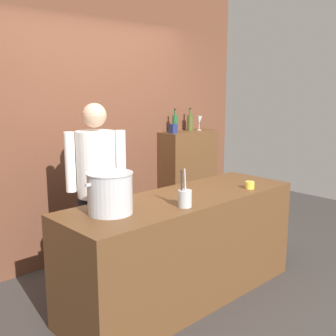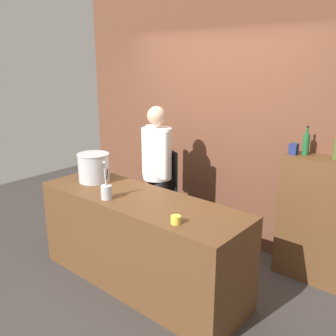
{
  "view_description": "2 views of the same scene",
  "coord_description": "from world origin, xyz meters",
  "px_view_note": "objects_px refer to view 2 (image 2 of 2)",
  "views": [
    {
      "loc": [
        -2.34,
        -2.29,
        1.79
      ],
      "look_at": [
        0.17,
        0.38,
        1.06
      ],
      "focal_mm": 43.68,
      "sensor_mm": 36.0,
      "label": 1
    },
    {
      "loc": [
        2.29,
        -2.27,
        2.14
      ],
      "look_at": [
        0.0,
        0.41,
        1.1
      ],
      "focal_mm": 39.22,
      "sensor_mm": 36.0,
      "label": 2
    }
  ],
  "objects_px": {
    "chef": "(157,167)",
    "spice_tin_navy": "(294,149)",
    "butter_jar": "(176,220)",
    "wine_bottle_green": "(306,144)",
    "stockpot_large": "(94,167)",
    "utensil_crock": "(106,192)"
  },
  "relations": [
    {
      "from": "wine_bottle_green",
      "to": "spice_tin_navy",
      "type": "xyz_separation_m",
      "value": [
        -0.09,
        -0.06,
        -0.05
      ]
    },
    {
      "from": "stockpot_large",
      "to": "butter_jar",
      "type": "relative_size",
      "value": 4.74
    },
    {
      "from": "wine_bottle_green",
      "to": "stockpot_large",
      "type": "bearing_deg",
      "value": -146.87
    },
    {
      "from": "butter_jar",
      "to": "wine_bottle_green",
      "type": "distance_m",
      "value": 1.55
    },
    {
      "from": "stockpot_large",
      "to": "spice_tin_navy",
      "type": "height_order",
      "value": "spice_tin_navy"
    },
    {
      "from": "wine_bottle_green",
      "to": "spice_tin_navy",
      "type": "bearing_deg",
      "value": -146.37
    },
    {
      "from": "wine_bottle_green",
      "to": "chef",
      "type": "bearing_deg",
      "value": -160.79
    },
    {
      "from": "wine_bottle_green",
      "to": "butter_jar",
      "type": "bearing_deg",
      "value": -107.62
    },
    {
      "from": "utensil_crock",
      "to": "spice_tin_navy",
      "type": "bearing_deg",
      "value": 48.82
    },
    {
      "from": "utensil_crock",
      "to": "spice_tin_navy",
      "type": "height_order",
      "value": "spice_tin_navy"
    },
    {
      "from": "stockpot_large",
      "to": "butter_jar",
      "type": "height_order",
      "value": "stockpot_large"
    },
    {
      "from": "butter_jar",
      "to": "spice_tin_navy",
      "type": "distance_m",
      "value": 1.46
    },
    {
      "from": "spice_tin_navy",
      "to": "stockpot_large",
      "type": "bearing_deg",
      "value": -146.89
    },
    {
      "from": "spice_tin_navy",
      "to": "butter_jar",
      "type": "bearing_deg",
      "value": -104.83
    },
    {
      "from": "chef",
      "to": "wine_bottle_green",
      "type": "bearing_deg",
      "value": -134.48
    },
    {
      "from": "wine_bottle_green",
      "to": "spice_tin_navy",
      "type": "relative_size",
      "value": 2.55
    },
    {
      "from": "chef",
      "to": "butter_jar",
      "type": "relative_size",
      "value": 19.93
    },
    {
      "from": "butter_jar",
      "to": "stockpot_large",
      "type": "bearing_deg",
      "value": 169.05
    },
    {
      "from": "chef",
      "to": "wine_bottle_green",
      "type": "relative_size",
      "value": 5.93
    },
    {
      "from": "stockpot_large",
      "to": "wine_bottle_green",
      "type": "xyz_separation_m",
      "value": [
        1.78,
        1.16,
        0.32
      ]
    },
    {
      "from": "chef",
      "to": "utensil_crock",
      "type": "bearing_deg",
      "value": 127.77
    },
    {
      "from": "chef",
      "to": "spice_tin_navy",
      "type": "relative_size",
      "value": 15.13
    }
  ]
}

